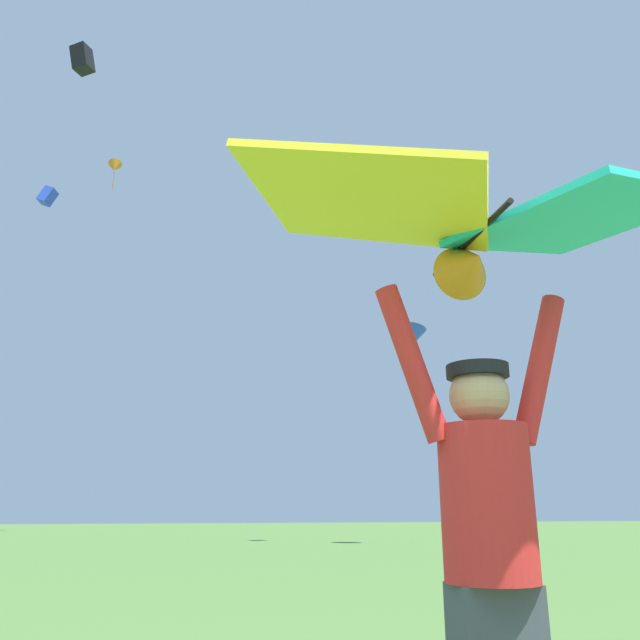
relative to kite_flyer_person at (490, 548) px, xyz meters
The scene contains 7 objects.
kite_flyer_person is the anchor object (origin of this frame).
held_stunt_kite 1.25m from the kite_flyer_person, 95.47° to the right, with size 2.03×1.15×0.42m.
distant_kite_orange_far_center 38.17m from the kite_flyer_person, 96.24° to the left, with size 0.87×1.04×1.90m.
distant_kite_purple_high_right 22.40m from the kite_flyer_person, 71.72° to the left, with size 0.95×0.98×0.38m.
distant_kite_blue_overhead_distant 37.07m from the kite_flyer_person, 102.02° to the left, with size 1.13×0.82×1.19m.
distant_kite_blue_high_left 20.26m from the kite_flyer_person, 66.14° to the left, with size 1.60×1.49×2.46m.
distant_kite_black_mid_right 23.76m from the kite_flyer_person, 102.69° to the left, with size 0.94×0.79×1.05m.
Camera 1 is at (-0.95, -1.78, 1.07)m, focal length 35.69 mm.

